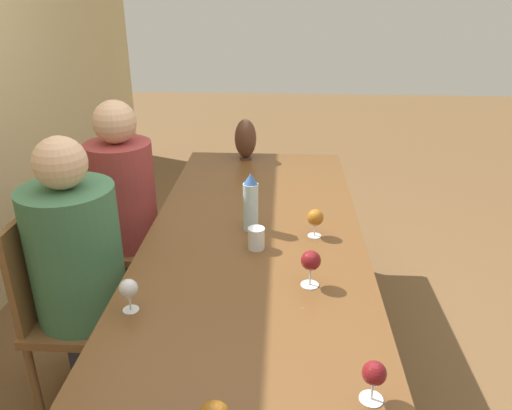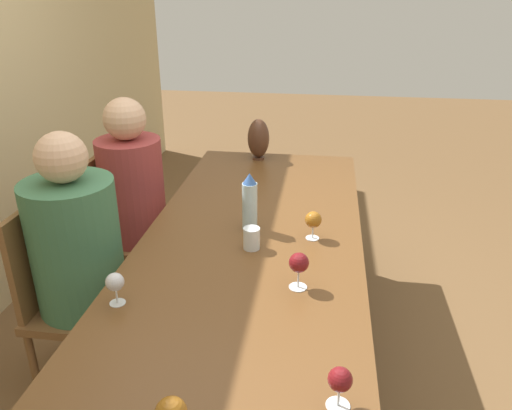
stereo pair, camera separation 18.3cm
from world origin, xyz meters
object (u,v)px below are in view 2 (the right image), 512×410
Objects in this scene: water_bottle at (250,202)px; vase at (258,139)px; wine_glass_0 at (340,381)px; water_tumbler at (252,238)px; chair_far at (125,229)px; person_near at (82,263)px; wine_glass_2 at (299,264)px; wine_glass_4 at (313,220)px; wine_glass_1 at (115,283)px; person_far at (136,201)px; chair_near at (69,294)px.

vase is at bearing 5.66° from water_bottle.
vase is 2.08m from wine_glass_0.
chair_far is at bearing 54.50° from water_tumbler.
water_tumbler is 0.77m from person_near.
water_bottle is 0.52m from wine_glass_2.
water_bottle reaches higher than wine_glass_4.
wine_glass_0 reaches higher than water_tumbler.
wine_glass_2 is at bearing -150.97° from water_bottle.
wine_glass_0 is at bearing -115.28° from wine_glass_1.
vase reaches higher than wine_glass_0.
vase is 0.21× the size of person_far.
chair_near is 0.70m from person_far.
chair_near and chair_far have the same top height.
water_bottle is 2.18× the size of wine_glass_0.
vase is at bearing 20.32° from wine_glass_4.
wine_glass_1 is 0.68m from chair_near.
water_bottle is at bearing 29.03° from wine_glass_2.
person_near is (0.20, 0.97, -0.20)m from wine_glass_2.
water_bottle is 0.80m from person_near.
chair_far reaches higher than water_tumbler.
water_tumbler is 0.78× the size of wine_glass_1.
person_near reaches higher than water_tumbler.
wine_glass_0 is 0.87× the size of wine_glass_2.
person_near reaches higher than wine_glass_0.
vase is 0.28× the size of chair_far.
chair_far is 0.20m from person_far.
vase is at bearing -26.25° from person_near.
water_tumbler is 0.08× the size of person_far.
water_bottle is at bearing 79.55° from wine_glass_4.
wine_glass_1 is 0.10× the size of person_near.
person_far reaches higher than chair_far.
wine_glass_1 is 0.10× the size of person_far.
water_bottle is 1.09m from wine_glass_0.
chair_far is at bearing 7.47° from person_near.
person_far is (0.60, 0.76, -0.14)m from water_tumbler.
vase is 1.00m from chair_far.
water_tumbler is 1.19m from vase.
wine_glass_2 is 0.11× the size of person_near.
wine_glass_2 is 0.16× the size of chair_far.
wine_glass_2 reaches higher than wine_glass_0.
person_near reaches higher than water_bottle.
water_bottle is 0.75m from wine_glass_1.
chair_far is (0.67, 0.00, 0.00)m from chair_near.
wine_glass_4 is (-0.05, -0.29, -0.04)m from water_bottle.
vase is 1.82× the size of wine_glass_2.
vase is at bearing 6.52° from water_tumbler.
wine_glass_4 is (0.40, -0.04, -0.01)m from wine_glass_2.
wine_glass_2 reaches higher than wine_glass_1.
person_far is (0.00, -0.09, 0.18)m from chair_far.
wine_glass_2 is (0.19, -0.63, 0.02)m from wine_glass_1.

